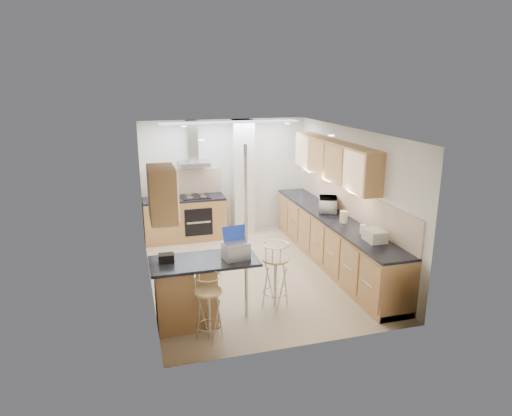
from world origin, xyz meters
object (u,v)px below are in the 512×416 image
object	(u,v)px
bar_stool_end	(275,275)
bread_bin	(375,236)
laptop	(236,250)
microwave	(328,205)
bar_stool_near	(209,308)

from	to	relation	value
bar_stool_end	bread_bin	xyz separation A→B (m)	(1.57, -0.09, 0.50)
laptop	bread_bin	distance (m)	2.23
microwave	laptop	xyz separation A→B (m)	(-2.22, -1.85, 0.00)
bread_bin	microwave	bearing A→B (deg)	90.37
laptop	bar_stool_near	xyz separation A→B (m)	(-0.47, -0.40, -0.60)
microwave	laptop	distance (m)	2.89
laptop	bar_stool_end	world-z (taller)	laptop
bar_stool_end	laptop	bearing A→B (deg)	142.01
bar_stool_near	microwave	bearing A→B (deg)	63.97
microwave	laptop	bearing A→B (deg)	152.42
microwave	bar_stool_near	bearing A→B (deg)	152.55
bar_stool_end	bread_bin	world-z (taller)	bread_bin
bar_stool_near	laptop	bearing A→B (deg)	64.61
laptop	bar_stool_near	world-z (taller)	laptop
laptop	bar_stool_near	size ratio (longest dim) A/B	0.37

